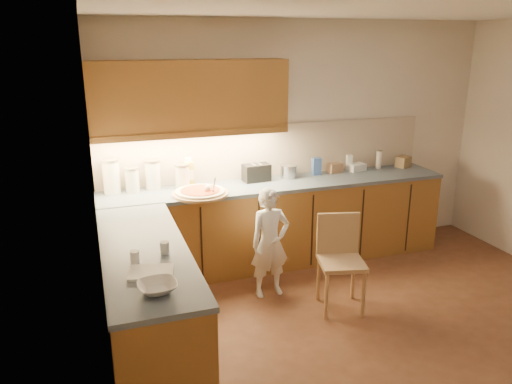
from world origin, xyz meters
TOP-DOWN VIEW (x-y plane):
  - room at (0.00, 0.00)m, footprint 4.54×4.50m
  - l_counter at (-0.92, 1.25)m, footprint 3.77×2.62m
  - backsplash at (-0.38, 1.99)m, footprint 3.75×0.02m
  - upper_cabinets at (-1.27, 1.82)m, footprint 1.95×0.36m
  - pizza_on_board at (-1.26, 1.53)m, footprint 0.55×0.55m
  - child at (-0.72, 1.03)m, footprint 0.40×0.28m
  - wooden_chair at (-0.19, 0.62)m, footprint 0.48×0.48m
  - mixing_bowl at (-1.95, -0.31)m, footprint 0.26×0.26m
  - canister_a at (-2.08, 1.86)m, footprint 0.17×0.17m
  - canister_b at (-1.89, 1.85)m, footprint 0.14×0.14m
  - canister_c at (-1.67, 1.89)m, footprint 0.16×0.16m
  - canister_d at (-1.38, 1.84)m, footprint 0.15×0.15m
  - oil_jug at (-1.31, 1.87)m, footprint 0.11×0.09m
  - toaster at (-0.58, 1.83)m, footprint 0.30×0.19m
  - steel_pot at (-0.20, 1.84)m, footprint 0.19×0.19m
  - blue_box at (0.14, 1.85)m, footprint 0.10×0.07m
  - card_box_a at (0.38, 1.87)m, footprint 0.17×0.13m
  - white_bottle at (0.59, 1.91)m, footprint 0.07×0.07m
  - flat_pack at (0.67, 1.87)m, footprint 0.22×0.18m
  - tall_jar at (0.96, 1.87)m, footprint 0.07×0.07m
  - card_box_b at (1.28, 1.84)m, footprint 0.20×0.18m
  - dough_cloth at (-1.96, -0.05)m, footprint 0.33×0.28m
  - spice_jar_a at (-2.04, 0.16)m, footprint 0.06×0.06m
  - spice_jar_b at (-1.82, 0.25)m, footprint 0.07×0.07m

SIDE VIEW (x-z plane):
  - l_counter at x=-0.92m, z-range 0.00..0.92m
  - wooden_chair at x=-0.19m, z-range 0.07..0.94m
  - child at x=-0.72m, z-range 0.00..1.07m
  - dough_cloth at x=-1.96m, z-range 0.92..0.94m
  - pizza_on_board at x=-1.26m, z-range 0.83..1.06m
  - mixing_bowl at x=-1.95m, z-range 0.92..0.98m
  - flat_pack at x=0.67m, z-range 0.92..1.00m
  - spice_jar_a at x=-2.04m, z-range 0.92..1.00m
  - spice_jar_b at x=-1.82m, z-range 0.92..1.01m
  - card_box_a at x=0.38m, z-range 0.92..1.03m
  - card_box_b at x=1.28m, z-range 0.92..1.05m
  - steel_pot at x=-0.20m, z-range 0.92..1.07m
  - white_bottle at x=0.59m, z-range 0.92..1.10m
  - toaster at x=-0.58m, z-range 0.92..1.11m
  - blue_box at x=0.14m, z-range 0.92..1.11m
  - tall_jar at x=0.96m, z-range 0.92..1.14m
  - canister_d at x=-1.38m, z-range 0.92..1.17m
  - canister_b at x=-1.89m, z-range 0.92..1.17m
  - oil_jug at x=-1.31m, z-range 0.91..1.21m
  - canister_c at x=-1.67m, z-range 0.92..1.23m
  - canister_a at x=-2.08m, z-range 0.92..1.27m
  - backsplash at x=-0.38m, z-range 0.92..1.50m
  - room at x=0.00m, z-range 0.37..2.99m
  - upper_cabinets at x=-1.27m, z-range 1.48..2.21m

